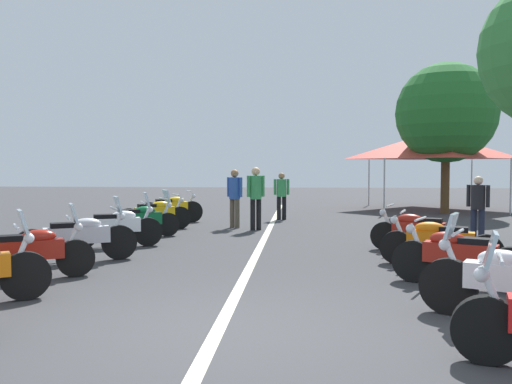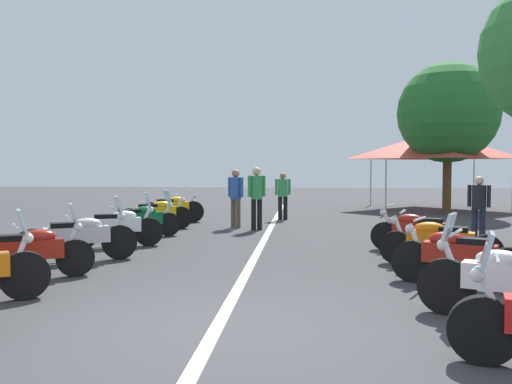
{
  "view_description": "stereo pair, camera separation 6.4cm",
  "coord_description": "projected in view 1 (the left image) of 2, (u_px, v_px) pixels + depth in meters",
  "views": [
    {
      "loc": [
        -5.65,
        -0.89,
        1.79
      ],
      "look_at": [
        5.14,
        0.0,
        1.27
      ],
      "focal_mm": 37.93,
      "sensor_mm": 36.0,
      "label": 1
    },
    {
      "loc": [
        -5.65,
        -0.96,
        1.79
      ],
      "look_at": [
        5.14,
        0.0,
        1.27
      ],
      "focal_mm": 37.93,
      "sensor_mm": 36.0,
      "label": 2
    }
  ],
  "objects": [
    {
      "name": "roadside_tree_0",
      "position": [
        446.0,
        113.0,
        20.33
      ],
      "size": [
        3.77,
        3.77,
        5.69
      ],
      "color": "brown",
      "rests_on": "ground_plane"
    },
    {
      "name": "motorcycle_left_row_7",
      "position": [
        171.0,
        208.0,
        16.97
      ],
      "size": [
        1.05,
        1.9,
        1.02
      ],
      "rotation": [
        0.0,
        0.0,
        -1.12
      ],
      "color": "black",
      "rests_on": "ground_plane"
    },
    {
      "name": "motorcycle_left_row_5",
      "position": [
        139.0,
        220.0,
        13.45
      ],
      "size": [
        1.28,
        1.86,
        1.19
      ],
      "rotation": [
        0.0,
        0.0,
        -0.99
      ],
      "color": "black",
      "rests_on": "ground_plane"
    },
    {
      "name": "motorcycle_right_row_4",
      "position": [
        418.0,
        231.0,
        11.22
      ],
      "size": [
        0.98,
        1.91,
        0.98
      ],
      "rotation": [
        0.0,
        0.0,
        1.19
      ],
      "color": "black",
      "rests_on": "ground_plane"
    },
    {
      "name": "bystander_1",
      "position": [
        282.0,
        192.0,
        18.02
      ],
      "size": [
        0.32,
        0.52,
        1.57
      ],
      "rotation": [
        0.0,
        0.0,
        0.2
      ],
      "color": "black",
      "rests_on": "ground_plane"
    },
    {
      "name": "motorcycle_left_row_3",
      "position": [
        79.0,
        237.0,
        10.03
      ],
      "size": [
        1.21,
        1.99,
        1.22
      ],
      "rotation": [
        0.0,
        0.0,
        -1.06
      ],
      "color": "black",
      "rests_on": "ground_plane"
    },
    {
      "name": "motorcycle_right_row_3",
      "position": [
        439.0,
        242.0,
        9.61
      ],
      "size": [
        0.91,
        2.06,
        0.98
      ],
      "rotation": [
        0.0,
        0.0,
        1.27
      ],
      "color": "black",
      "rests_on": "ground_plane"
    },
    {
      "name": "lane_centre_stripe",
      "position": [
        259.0,
        250.0,
        11.56
      ],
      "size": [
        27.1,
        0.16,
        0.01
      ],
      "primitive_type": "cube",
      "color": "beige",
      "rests_on": "ground_plane"
    },
    {
      "name": "bystander_3",
      "position": [
        478.0,
        204.0,
        12.76
      ],
      "size": [
        0.32,
        0.46,
        1.56
      ],
      "rotation": [
        0.0,
        0.0,
        5.72
      ],
      "color": "#1E2338",
      "rests_on": "ground_plane"
    },
    {
      "name": "ground_plane",
      "position": [
        216.0,
        333.0,
        5.78
      ],
      "size": [
        80.0,
        80.0,
        0.0
      ],
      "primitive_type": "plane",
      "color": "#38383A"
    },
    {
      "name": "motorcycle_left_row_4",
      "position": [
        117.0,
        226.0,
        11.88
      ],
      "size": [
        0.99,
        1.94,
        1.21
      ],
      "rotation": [
        0.0,
        0.0,
        -1.17
      ],
      "color": "black",
      "rests_on": "ground_plane"
    },
    {
      "name": "event_tent",
      "position": [
        433.0,
        145.0,
        22.16
      ],
      "size": [
        5.08,
        5.08,
        3.2
      ],
      "color": "#E54C3F",
      "rests_on": "ground_plane"
    },
    {
      "name": "motorcycle_left_row_6",
      "position": [
        155.0,
        214.0,
        15.12
      ],
      "size": [
        1.19,
        1.87,
        1.0
      ],
      "rotation": [
        0.0,
        0.0,
        -1.03
      ],
      "color": "black",
      "rests_on": "ground_plane"
    },
    {
      "name": "bystander_2",
      "position": [
        235.0,
        194.0,
        15.65
      ],
      "size": [
        0.32,
        0.47,
        1.7
      ],
      "rotation": [
        0.0,
        0.0,
        2.63
      ],
      "color": "brown",
      "rests_on": "ground_plane"
    },
    {
      "name": "motorcycle_left_row_2",
      "position": [
        29.0,
        251.0,
        8.45
      ],
      "size": [
        1.15,
        1.87,
        1.19
      ],
      "rotation": [
        0.0,
        0.0,
        -1.06
      ],
      "color": "black",
      "rests_on": "ground_plane"
    },
    {
      "name": "bystander_0",
      "position": [
        256.0,
        193.0,
        15.07
      ],
      "size": [
        0.32,
        0.48,
        1.76
      ],
      "rotation": [
        0.0,
        0.0,
        0.47
      ],
      "color": "black",
      "rests_on": "ground_plane"
    },
    {
      "name": "motorcycle_right_row_2",
      "position": [
        459.0,
        256.0,
        8.0
      ],
      "size": [
        1.04,
        1.87,
        1.0
      ],
      "rotation": [
        0.0,
        0.0,
        1.12
      ],
      "color": "black",
      "rests_on": "ground_plane"
    }
  ]
}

